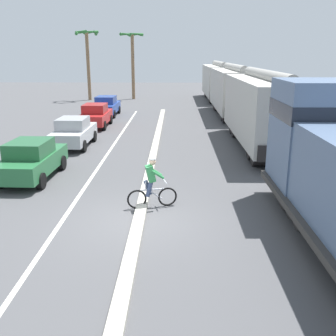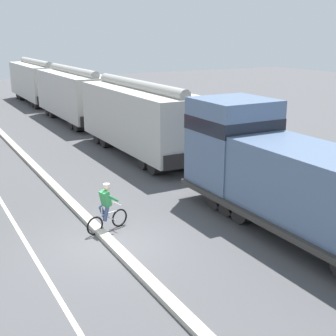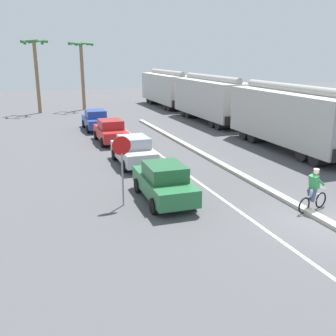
% 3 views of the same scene
% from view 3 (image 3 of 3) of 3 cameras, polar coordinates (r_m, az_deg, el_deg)
% --- Properties ---
extents(ground_plane, '(120.00, 120.00, 0.00)m').
position_cam_3_polar(ground_plane, '(15.72, 21.64, -7.30)').
color(ground_plane, '#4C4C4F').
extents(median_curb, '(0.36, 36.00, 0.16)m').
position_cam_3_polar(median_curb, '(20.23, 10.51, -0.98)').
color(median_curb, '#B2AD9E').
rests_on(median_curb, ground).
extents(lane_stripe, '(0.14, 36.00, 0.01)m').
position_cam_3_polar(lane_stripe, '(19.18, 4.29, -1.94)').
color(lane_stripe, silver).
rests_on(lane_stripe, ground).
extents(hopper_car_lead, '(2.90, 10.60, 4.18)m').
position_cam_3_polar(hopper_car_lead, '(26.27, 17.47, 6.97)').
color(hopper_car_lead, '#B4B1AA').
rests_on(hopper_car_lead, ground).
extents(hopper_car_middle, '(2.90, 10.60, 4.18)m').
position_cam_3_polar(hopper_car_middle, '(36.08, 6.20, 9.94)').
color(hopper_car_middle, '#B7B5AD').
rests_on(hopper_car_middle, ground).
extents(hopper_car_trailing, '(2.90, 10.60, 4.18)m').
position_cam_3_polar(hopper_car_trailing, '(46.72, -0.19, 11.45)').
color(hopper_car_trailing, '#BAB7B0').
rests_on(hopper_car_trailing, ground).
extents(parked_car_green, '(1.94, 4.25, 1.62)m').
position_cam_3_polar(parked_car_green, '(16.44, -0.59, -2.04)').
color(parked_car_green, '#286B3D').
rests_on(parked_car_green, ground).
extents(parked_car_silver, '(1.87, 4.22, 1.62)m').
position_cam_3_polar(parked_car_silver, '(21.91, -5.05, 2.56)').
color(parked_car_silver, '#B7BABF').
rests_on(parked_car_silver, ground).
extents(parked_car_red, '(1.86, 4.21, 1.62)m').
position_cam_3_polar(parked_car_red, '(27.69, -8.34, 5.33)').
color(parked_car_red, red).
rests_on(parked_car_red, ground).
extents(parked_car_blue, '(1.89, 4.23, 1.62)m').
position_cam_3_polar(parked_car_blue, '(32.71, -10.47, 6.90)').
color(parked_car_blue, '#28479E').
rests_on(parked_car_blue, ground).
extents(cyclist, '(1.67, 0.59, 1.71)m').
position_cam_3_polar(cyclist, '(16.37, 20.37, -3.17)').
color(cyclist, black).
rests_on(cyclist, ground).
extents(stop_sign, '(0.76, 0.08, 2.88)m').
position_cam_3_polar(stop_sign, '(15.67, -6.72, 1.52)').
color(stop_sign, gray).
rests_on(stop_sign, ground).
extents(palm_tree_near, '(2.69, 2.72, 7.32)m').
position_cam_3_polar(palm_tree_near, '(44.88, -12.39, 14.98)').
color(palm_tree_near, '#846647').
rests_on(palm_tree_near, ground).
extents(palm_tree_far, '(2.70, 2.76, 7.56)m').
position_cam_3_polar(palm_tree_far, '(43.38, -18.70, 14.85)').
color(palm_tree_far, '#846647').
rests_on(palm_tree_far, ground).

